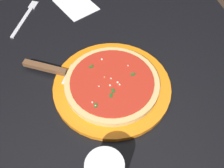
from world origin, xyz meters
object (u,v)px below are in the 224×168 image
serving_plate (112,87)px  pizza_server (58,71)px  napkin_folded_right (76,5)px  fork (26,16)px  pizza (112,83)px

serving_plate → pizza_server: (0.08, 0.13, 0.01)m
serving_plate → napkin_folded_right: serving_plate is taller
serving_plate → fork: bearing=29.0°
pizza_server → napkin_folded_right: (0.30, -0.11, -0.02)m
pizza → fork: 0.42m
pizza_server → napkin_folded_right: pizza_server is taller
pizza → pizza_server: (0.08, 0.13, -0.00)m
pizza_server → napkin_folded_right: size_ratio=1.46×
pizza → fork: pizza is taller
napkin_folded_right → pizza: bearing=-176.1°
pizza → napkin_folded_right: size_ratio=1.80×
pizza → napkin_folded_right: bearing=3.9°
pizza → fork: size_ratio=1.51×
pizza_server → fork: (0.28, 0.07, -0.02)m
serving_plate → pizza: pizza is taller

